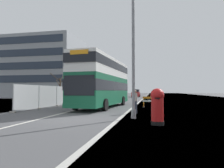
{
  "coord_description": "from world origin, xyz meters",
  "views": [
    {
      "loc": [
        4.57,
        -10.78,
        1.63
      ],
      "look_at": [
        1.22,
        5.63,
        2.2
      ],
      "focal_mm": 31.95,
      "sensor_mm": 36.0,
      "label": 1
    }
  ],
  "objects_px": {
    "car_oncoming_near": "(111,95)",
    "car_receding_far": "(136,93)",
    "double_decker_bus": "(103,82)",
    "car_receding_mid": "(115,93)",
    "lamppost_foreground": "(133,45)",
    "pedestrian_at_kerb": "(135,102)",
    "roadworks_barrier": "(152,101)",
    "red_pillar_postbox": "(157,105)",
    "car_far_side": "(137,93)"
  },
  "relations": [
    {
      "from": "car_oncoming_near",
      "to": "car_receding_far",
      "type": "height_order",
      "value": "car_oncoming_near"
    },
    {
      "from": "double_decker_bus",
      "to": "car_receding_mid",
      "type": "bearing_deg",
      "value": 97.64
    },
    {
      "from": "lamppost_foreground",
      "to": "pedestrian_at_kerb",
      "type": "distance_m",
      "value": 4.46
    },
    {
      "from": "roadworks_barrier",
      "to": "lamppost_foreground",
      "type": "bearing_deg",
      "value": -97.23
    },
    {
      "from": "red_pillar_postbox",
      "to": "car_oncoming_near",
      "type": "relative_size",
      "value": 0.43
    },
    {
      "from": "lamppost_foreground",
      "to": "red_pillar_postbox",
      "type": "height_order",
      "value": "lamppost_foreground"
    },
    {
      "from": "lamppost_foreground",
      "to": "car_oncoming_near",
      "type": "height_order",
      "value": "lamppost_foreground"
    },
    {
      "from": "lamppost_foreground",
      "to": "car_oncoming_near",
      "type": "bearing_deg",
      "value": 105.01
    },
    {
      "from": "roadworks_barrier",
      "to": "car_receding_far",
      "type": "bearing_deg",
      "value": 97.42
    },
    {
      "from": "red_pillar_postbox",
      "to": "car_receding_far",
      "type": "xyz_separation_m",
      "value": [
        -4.45,
        41.57,
        -0.01
      ]
    },
    {
      "from": "red_pillar_postbox",
      "to": "car_receding_mid",
      "type": "height_order",
      "value": "car_receding_mid"
    },
    {
      "from": "lamppost_foreground",
      "to": "roadworks_barrier",
      "type": "relative_size",
      "value": 5.26
    },
    {
      "from": "car_far_side",
      "to": "pedestrian_at_kerb",
      "type": "bearing_deg",
      "value": -85.67
    },
    {
      "from": "red_pillar_postbox",
      "to": "car_far_side",
      "type": "xyz_separation_m",
      "value": [
        -4.76,
        47.95,
        0.01
      ]
    },
    {
      "from": "lamppost_foreground",
      "to": "car_oncoming_near",
      "type": "distance_m",
      "value": 24.12
    },
    {
      "from": "double_decker_bus",
      "to": "pedestrian_at_kerb",
      "type": "bearing_deg",
      "value": -52.87
    },
    {
      "from": "roadworks_barrier",
      "to": "car_receding_mid",
      "type": "bearing_deg",
      "value": 109.39
    },
    {
      "from": "car_receding_far",
      "to": "car_receding_mid",
      "type": "bearing_deg",
      "value": -109.97
    },
    {
      "from": "car_oncoming_near",
      "to": "pedestrian_at_kerb",
      "type": "bearing_deg",
      "value": -73.45
    },
    {
      "from": "car_far_side",
      "to": "roadworks_barrier",
      "type": "bearing_deg",
      "value": -83.35
    },
    {
      "from": "roadworks_barrier",
      "to": "car_receding_mid",
      "type": "height_order",
      "value": "car_receding_mid"
    },
    {
      "from": "red_pillar_postbox",
      "to": "car_oncoming_near",
      "type": "bearing_deg",
      "value": 106.71
    },
    {
      "from": "double_decker_bus",
      "to": "roadworks_barrier",
      "type": "bearing_deg",
      "value": 6.18
    },
    {
      "from": "car_receding_far",
      "to": "roadworks_barrier",
      "type": "bearing_deg",
      "value": -82.58
    },
    {
      "from": "red_pillar_postbox",
      "to": "car_oncoming_near",
      "type": "xyz_separation_m",
      "value": [
        -7.51,
        25.02,
        -0.0
      ]
    },
    {
      "from": "roadworks_barrier",
      "to": "car_far_side",
      "type": "bearing_deg",
      "value": 96.65
    },
    {
      "from": "red_pillar_postbox",
      "to": "car_far_side",
      "type": "distance_m",
      "value": 48.18
    },
    {
      "from": "roadworks_barrier",
      "to": "car_far_side",
      "type": "height_order",
      "value": "car_far_side"
    },
    {
      "from": "lamppost_foreground",
      "to": "red_pillar_postbox",
      "type": "xyz_separation_m",
      "value": [
        1.33,
        -1.96,
        -3.4
      ]
    },
    {
      "from": "double_decker_bus",
      "to": "car_receding_mid",
      "type": "height_order",
      "value": "double_decker_bus"
    },
    {
      "from": "car_receding_mid",
      "to": "red_pillar_postbox",
      "type": "bearing_deg",
      "value": -75.83
    },
    {
      "from": "car_receding_far",
      "to": "pedestrian_at_kerb",
      "type": "relative_size",
      "value": 2.61
    },
    {
      "from": "double_decker_bus",
      "to": "red_pillar_postbox",
      "type": "relative_size",
      "value": 6.58
    },
    {
      "from": "red_pillar_postbox",
      "to": "car_receding_far",
      "type": "distance_m",
      "value": 41.81
    },
    {
      "from": "double_decker_bus",
      "to": "car_receding_far",
      "type": "relative_size",
      "value": 2.62
    },
    {
      "from": "roadworks_barrier",
      "to": "car_receding_far",
      "type": "height_order",
      "value": "car_receding_far"
    },
    {
      "from": "car_receding_mid",
      "to": "pedestrian_at_kerb",
      "type": "xyz_separation_m",
      "value": [
        6.54,
        -27.04,
        -0.22
      ]
    },
    {
      "from": "car_receding_far",
      "to": "pedestrian_at_kerb",
      "type": "xyz_separation_m",
      "value": [
        2.97,
        -36.86,
        -0.1
      ]
    },
    {
      "from": "red_pillar_postbox",
      "to": "pedestrian_at_kerb",
      "type": "relative_size",
      "value": 1.04
    },
    {
      "from": "lamppost_foreground",
      "to": "car_far_side",
      "type": "bearing_deg",
      "value": 94.26
    },
    {
      "from": "red_pillar_postbox",
      "to": "car_far_side",
      "type": "relative_size",
      "value": 0.45
    },
    {
      "from": "roadworks_barrier",
      "to": "car_oncoming_near",
      "type": "bearing_deg",
      "value": 115.42
    },
    {
      "from": "double_decker_bus",
      "to": "car_far_side",
      "type": "distance_m",
      "value": 38.6
    },
    {
      "from": "roadworks_barrier",
      "to": "car_receding_far",
      "type": "distance_m",
      "value": 31.95
    },
    {
      "from": "lamppost_foreground",
      "to": "car_far_side",
      "type": "relative_size",
      "value": 2.35
    },
    {
      "from": "double_decker_bus",
      "to": "pedestrian_at_kerb",
      "type": "distance_m",
      "value": 6.09
    },
    {
      "from": "roadworks_barrier",
      "to": "double_decker_bus",
      "type": "bearing_deg",
      "value": -173.82
    },
    {
      "from": "pedestrian_at_kerb",
      "to": "car_receding_far",
      "type": "bearing_deg",
      "value": 94.61
    },
    {
      "from": "double_decker_bus",
      "to": "car_receding_far",
      "type": "height_order",
      "value": "double_decker_bus"
    },
    {
      "from": "double_decker_bus",
      "to": "car_far_side",
      "type": "relative_size",
      "value": 2.93
    }
  ]
}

